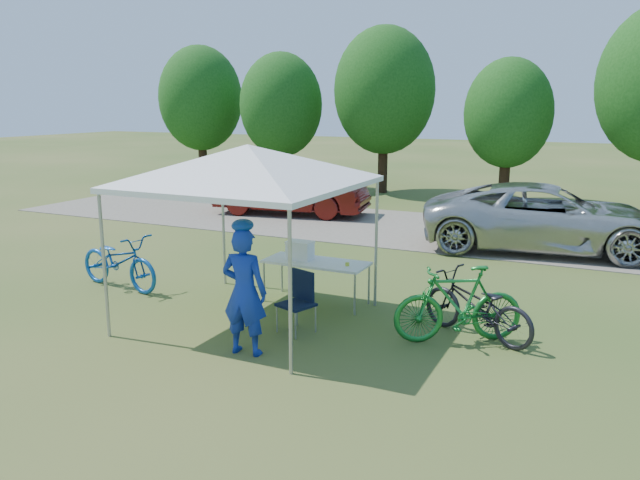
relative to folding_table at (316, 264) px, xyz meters
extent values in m
plane|color=#2D5119|center=(-0.54, -1.21, -0.68)|extent=(100.00, 100.00, 0.00)
cube|color=gray|center=(-0.54, 6.79, -0.67)|extent=(24.00, 5.00, 0.02)
cylinder|color=#A5A5AA|center=(-2.04, -2.71, 0.37)|extent=(0.05, 0.05, 2.10)
cylinder|color=#A5A5AA|center=(0.96, -2.71, 0.37)|extent=(0.05, 0.05, 2.10)
cylinder|color=#A5A5AA|center=(-2.04, 0.29, 0.37)|extent=(0.05, 0.05, 2.10)
cylinder|color=#A5A5AA|center=(0.96, 0.29, 0.37)|extent=(0.05, 0.05, 2.10)
cube|color=white|center=(-0.54, -1.21, 1.46)|extent=(3.15, 3.15, 0.08)
pyramid|color=white|center=(-0.54, -1.21, 2.05)|extent=(4.53, 4.53, 0.55)
cylinder|color=#382314|center=(-11.54, 12.79, 0.26)|extent=(0.36, 0.36, 1.89)
ellipsoid|color=#144711|center=(-11.54, 12.79, 2.83)|extent=(3.46, 3.46, 4.32)
cylinder|color=#382314|center=(-7.54, 12.49, 0.19)|extent=(0.36, 0.36, 1.75)
ellipsoid|color=#144711|center=(-7.54, 12.49, 2.57)|extent=(3.20, 3.20, 4.00)
cylinder|color=#382314|center=(-3.54, 13.09, 0.33)|extent=(0.36, 0.36, 2.03)
ellipsoid|color=#144711|center=(-3.54, 13.09, 3.09)|extent=(3.71, 3.71, 4.64)
cylinder|color=#382314|center=(0.96, 12.89, 0.12)|extent=(0.36, 0.36, 1.61)
ellipsoid|color=#144711|center=(0.96, 12.89, 2.31)|extent=(2.94, 2.94, 3.68)
cube|color=white|center=(0.00, 0.00, 0.02)|extent=(1.77, 0.74, 0.04)
cylinder|color=#A5A5AA|center=(-0.83, -0.31, -0.34)|extent=(0.04, 0.04, 0.69)
cylinder|color=#A5A5AA|center=(0.83, -0.31, -0.34)|extent=(0.04, 0.04, 0.69)
cylinder|color=#A5A5AA|center=(-0.83, 0.31, -0.34)|extent=(0.04, 0.04, 0.69)
cylinder|color=#A5A5AA|center=(0.83, 0.31, -0.34)|extent=(0.04, 0.04, 0.69)
cube|color=black|center=(0.34, -1.39, -0.26)|extent=(0.58, 0.58, 0.04)
cube|color=black|center=(0.34, -1.17, -0.02)|extent=(0.44, 0.19, 0.46)
cylinder|color=#A5A5AA|center=(0.14, -1.59, -0.48)|extent=(0.02, 0.02, 0.40)
cylinder|color=#A5A5AA|center=(0.55, -1.59, -0.48)|extent=(0.02, 0.02, 0.40)
cylinder|color=#A5A5AA|center=(0.14, -1.19, -0.48)|extent=(0.02, 0.02, 0.40)
cylinder|color=#A5A5AA|center=(0.55, -1.19, -0.48)|extent=(0.02, 0.02, 0.40)
cube|color=white|center=(-0.30, 0.00, 0.18)|extent=(0.42, 0.28, 0.28)
cube|color=white|center=(-0.30, 0.00, 0.34)|extent=(0.44, 0.30, 0.04)
cylinder|color=#B7CB2F|center=(0.59, -0.05, 0.07)|extent=(0.07, 0.07, 0.05)
imported|color=#122D98|center=(0.09, -2.39, 0.19)|extent=(0.67, 0.48, 1.74)
imported|color=#114B99|center=(-3.62, -0.78, -0.17)|extent=(2.03, 0.95, 1.02)
imported|color=#1B7A2B|center=(2.58, -0.73, -0.13)|extent=(1.85, 1.39, 1.11)
imported|color=black|center=(2.79, -0.47, -0.20)|extent=(1.94, 1.31, 0.96)
imported|color=beige|center=(3.09, 5.66, 0.09)|extent=(5.75, 3.22, 1.52)
imported|color=#4C100C|center=(-4.43, 7.36, 0.11)|extent=(4.88, 2.37, 1.54)
camera|label=1|loc=(4.42, -9.13, 2.65)|focal=35.00mm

